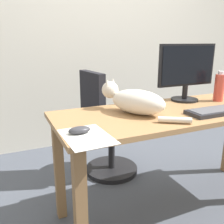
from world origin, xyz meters
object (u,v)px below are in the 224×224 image
Objects in this scene: monitor at (187,70)px; cat at (135,100)px; office_chair at (107,131)px; computer_mouse at (79,130)px; water_bottle at (219,87)px; keyboard at (219,111)px.

monitor reaches higher than cat.
office_chair reaches higher than computer_mouse.
office_chair is 0.75m from cat.
water_bottle is at bearing 11.89° from computer_mouse.
computer_mouse is at bearing -153.63° from cat.
keyboard is (-0.02, -0.35, -0.21)m from monitor.
office_chair reaches higher than keyboard.
cat is 0.73m from water_bottle.
monitor is 0.28m from water_bottle.
office_chair is 1.73× the size of cat.
cat is at bearing -164.03° from monitor.
monitor reaches higher than office_chair.
water_bottle is (0.73, 0.04, 0.02)m from cat.
cat reaches higher than keyboard.
office_chair is at bearing 83.48° from cat.
office_chair is at bearing 59.48° from computer_mouse.
monitor is (0.44, -0.48, 0.56)m from office_chair.
monitor is 4.36× the size of computer_mouse.
keyboard is 0.80× the size of cat.
water_bottle reaches higher than office_chair.
computer_mouse is (-0.93, -0.35, -0.21)m from monitor.
computer_mouse is at bearing 179.93° from keyboard.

